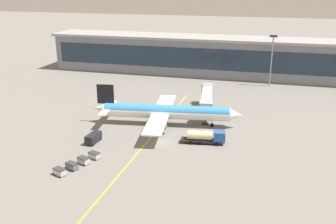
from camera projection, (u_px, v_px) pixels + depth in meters
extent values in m
plane|color=slate|center=(162.00, 142.00, 93.87)|extent=(700.00, 700.00, 0.00)
cube|color=yellow|center=(151.00, 137.00, 96.54)|extent=(2.05, 79.99, 0.01)
cube|color=slate|center=(250.00, 59.00, 154.47)|extent=(166.39, 16.70, 14.88)
cube|color=#1E2D42|center=(249.00, 61.00, 146.55)|extent=(161.40, 0.16, 8.33)
cube|color=#99999E|center=(251.00, 40.00, 151.86)|extent=(169.72, 17.03, 1.00)
cylinder|color=white|center=(166.00, 112.00, 103.80)|extent=(35.00, 8.24, 3.62)
cylinder|color=#388CD1|center=(166.00, 111.00, 103.69)|extent=(34.29, 8.00, 3.48)
cone|color=white|center=(235.00, 115.00, 101.57)|extent=(4.05, 3.90, 3.44)
cone|color=white|center=(99.00, 108.00, 105.92)|extent=(4.72, 3.63, 3.08)
cube|color=black|center=(105.00, 94.00, 104.32)|extent=(4.72, 0.99, 5.44)
cube|color=white|center=(111.00, 104.00, 108.97)|extent=(2.76, 6.01, 0.24)
cube|color=white|center=(104.00, 112.00, 102.17)|extent=(2.76, 6.01, 0.24)
cube|color=white|center=(165.00, 103.00, 112.61)|extent=(6.71, 15.14, 0.40)
cube|color=white|center=(156.00, 125.00, 95.51)|extent=(6.71, 15.14, 0.40)
cylinder|color=#939399|center=(168.00, 110.00, 110.45)|extent=(3.03, 2.35, 1.99)
cylinder|color=#939399|center=(161.00, 126.00, 98.29)|extent=(3.03, 2.35, 1.99)
cylinder|color=black|center=(212.00, 125.00, 103.35)|extent=(1.04, 0.53, 1.00)
cylinder|color=slate|center=(212.00, 122.00, 103.04)|extent=(0.20, 0.20, 1.87)
cylinder|color=black|center=(160.00, 121.00, 106.62)|extent=(1.04, 0.53, 1.00)
cylinder|color=slate|center=(160.00, 118.00, 106.31)|extent=(0.20, 0.20, 1.87)
cylinder|color=black|center=(158.00, 125.00, 103.56)|extent=(1.04, 0.53, 1.00)
cylinder|color=slate|center=(158.00, 122.00, 103.25)|extent=(0.20, 0.20, 1.87)
cube|color=#B2B7BC|center=(207.00, 97.00, 112.63)|extent=(5.54, 18.93, 2.80)
cube|color=#2D84C6|center=(207.00, 97.00, 112.62)|extent=(5.25, 15.99, 1.54)
cube|color=#9EA3A8|center=(206.00, 107.00, 103.86)|extent=(4.00, 3.66, 2.94)
cylinder|color=#4C4C51|center=(206.00, 118.00, 104.91)|extent=(0.70, 0.70, 3.58)
cube|color=#262628|center=(205.00, 124.00, 105.45)|extent=(2.03, 2.03, 0.30)
cylinder|color=gray|center=(208.00, 89.00, 121.39)|extent=(3.90, 3.90, 3.08)
cylinder|color=gray|center=(207.00, 98.00, 122.44)|extent=(1.80, 1.80, 3.58)
cube|color=#232326|center=(201.00, 140.00, 92.96)|extent=(10.24, 3.80, 0.50)
cube|color=#26519E|center=(219.00, 136.00, 92.02)|extent=(3.11, 2.85, 2.50)
cube|color=black|center=(225.00, 135.00, 91.70)|extent=(0.46, 2.30, 1.12)
cylinder|color=beige|center=(200.00, 135.00, 92.55)|extent=(6.24, 2.97, 2.20)
cylinder|color=black|center=(217.00, 140.00, 93.69)|extent=(1.04, 0.48, 1.00)
cylinder|color=black|center=(217.00, 144.00, 91.46)|extent=(1.04, 0.48, 1.00)
cylinder|color=black|center=(200.00, 139.00, 94.19)|extent=(1.04, 0.48, 1.00)
cylinder|color=black|center=(200.00, 143.00, 91.96)|extent=(1.04, 0.48, 1.00)
cylinder|color=black|center=(192.00, 139.00, 94.44)|extent=(1.04, 0.48, 1.00)
cylinder|color=black|center=(191.00, 143.00, 92.21)|extent=(1.04, 0.48, 1.00)
cube|color=black|center=(93.00, 138.00, 93.13)|extent=(2.46, 5.14, 2.00)
cube|color=black|center=(91.00, 138.00, 91.90)|extent=(2.01, 1.88, 0.60)
cylinder|color=black|center=(93.00, 145.00, 91.61)|extent=(0.29, 0.62, 0.60)
cylinder|color=black|center=(87.00, 144.00, 92.19)|extent=(0.29, 0.62, 0.60)
cylinder|color=black|center=(100.00, 139.00, 94.73)|extent=(0.29, 0.62, 0.60)
cylinder|color=black|center=(94.00, 138.00, 95.32)|extent=(0.29, 0.62, 0.60)
cube|color=#B2B7BC|center=(60.00, 172.00, 77.66)|extent=(2.97, 2.35, 1.10)
cube|color=#333338|center=(59.00, 169.00, 77.43)|extent=(3.03, 2.40, 0.10)
cylinder|color=black|center=(54.00, 174.00, 77.86)|extent=(0.38, 0.24, 0.36)
cylinder|color=black|center=(60.00, 171.00, 79.00)|extent=(0.38, 0.24, 0.36)
cylinder|color=black|center=(60.00, 177.00, 76.69)|extent=(0.38, 0.24, 0.36)
cylinder|color=black|center=(66.00, 174.00, 77.83)|extent=(0.38, 0.24, 0.36)
cube|color=#595B60|center=(72.00, 166.00, 80.09)|extent=(2.97, 2.35, 1.10)
cube|color=#333338|center=(72.00, 163.00, 79.86)|extent=(3.03, 2.40, 0.10)
cylinder|color=black|center=(66.00, 168.00, 80.29)|extent=(0.38, 0.24, 0.36)
cylinder|color=black|center=(72.00, 166.00, 81.43)|extent=(0.38, 0.24, 0.36)
cylinder|color=black|center=(73.00, 171.00, 79.12)|extent=(0.38, 0.24, 0.36)
cylinder|color=black|center=(78.00, 168.00, 80.26)|extent=(0.38, 0.24, 0.36)
cube|color=#B2B7BC|center=(84.00, 161.00, 82.52)|extent=(2.97, 2.35, 1.10)
cube|color=#333338|center=(83.00, 158.00, 82.29)|extent=(3.03, 2.40, 0.10)
cylinder|color=black|center=(78.00, 163.00, 82.72)|extent=(0.38, 0.24, 0.36)
cylinder|color=black|center=(83.00, 160.00, 83.85)|extent=(0.38, 0.24, 0.36)
cylinder|color=black|center=(84.00, 165.00, 81.55)|extent=(0.38, 0.24, 0.36)
cylinder|color=black|center=(90.00, 163.00, 82.68)|extent=(0.38, 0.24, 0.36)
cube|color=#B2B7BC|center=(94.00, 155.00, 84.95)|extent=(2.97, 2.35, 1.10)
cube|color=#333338|center=(94.00, 153.00, 84.72)|extent=(3.03, 2.40, 0.10)
cylinder|color=black|center=(89.00, 158.00, 85.14)|extent=(0.38, 0.24, 0.36)
cylinder|color=black|center=(94.00, 155.00, 86.28)|extent=(0.38, 0.24, 0.36)
cylinder|color=black|center=(95.00, 160.00, 83.97)|extent=(0.38, 0.24, 0.36)
cylinder|color=black|center=(100.00, 158.00, 85.11)|extent=(0.38, 0.24, 0.36)
cylinder|color=gray|center=(271.00, 62.00, 140.94)|extent=(0.44, 0.44, 18.21)
cube|color=#333338|center=(274.00, 36.00, 137.82)|extent=(2.80, 0.50, 0.80)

